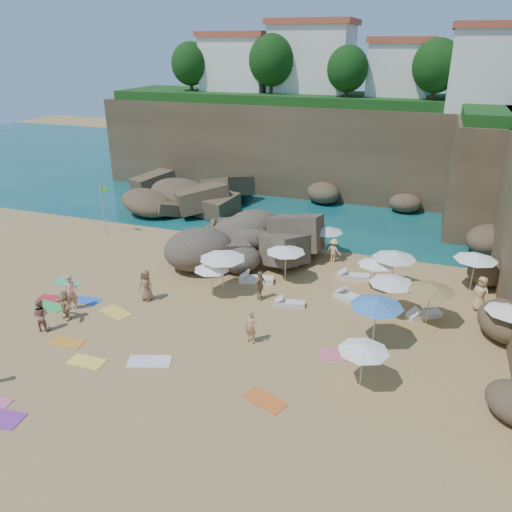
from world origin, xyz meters
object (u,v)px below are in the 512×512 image
(parasol_0, at_px, (286,249))
(person_stand_4, at_px, (481,294))
(person_stand_5, at_px, (214,229))
(flag_pole, at_px, (104,203))
(person_stand_1, at_px, (41,315))
(person_stand_2, at_px, (334,250))
(rock_outcrop, at_px, (243,259))
(person_stand_3, at_px, (260,285))
(person_stand_0, at_px, (71,293))
(parasol_2, at_px, (327,230))
(parasol_1, at_px, (394,255))
(lounger_0, at_px, (283,263))

(parasol_0, bearing_deg, person_stand_4, -0.11)
(person_stand_4, height_order, person_stand_5, person_stand_4)
(flag_pole, bearing_deg, person_stand_4, -7.06)
(person_stand_1, xyz_separation_m, person_stand_5, (2.82, 14.33, -0.11))
(flag_pole, bearing_deg, person_stand_2, 1.99)
(person_stand_1, xyz_separation_m, person_stand_4, (20.29, 9.34, 0.12))
(rock_outcrop, distance_m, person_stand_3, 5.68)
(person_stand_0, bearing_deg, parasol_2, 27.02)
(parasol_1, height_order, person_stand_3, parasol_1)
(rock_outcrop, bearing_deg, person_stand_4, -8.61)
(person_stand_0, distance_m, person_stand_3, 9.99)
(parasol_2, relative_size, person_stand_3, 1.26)
(parasol_1, xyz_separation_m, person_stand_1, (-15.70, -10.29, -1.28))
(flag_pole, bearing_deg, lounger_0, -4.32)
(flag_pole, height_order, person_stand_3, flag_pole)
(parasol_1, bearing_deg, person_stand_4, -11.71)
(flag_pole, relative_size, parasol_2, 1.78)
(person_stand_0, bearing_deg, person_stand_2, 23.13)
(person_stand_3, xyz_separation_m, person_stand_5, (-6.18, 7.70, -0.10))
(parasol_0, distance_m, person_stand_1, 13.50)
(person_stand_1, relative_size, person_stand_4, 0.88)
(lounger_0, relative_size, person_stand_2, 1.19)
(parasol_0, distance_m, person_stand_5, 8.54)
(parasol_0, relative_size, person_stand_0, 1.18)
(person_stand_1, bearing_deg, person_stand_2, -143.49)
(parasol_2, xyz_separation_m, person_stand_1, (-11.11, -13.91, -0.98))
(parasol_2, height_order, person_stand_0, parasol_2)
(person_stand_4, bearing_deg, lounger_0, -155.57)
(person_stand_5, bearing_deg, parasol_0, -38.41)
(parasol_1, bearing_deg, person_stand_0, -152.85)
(parasol_1, relative_size, person_stand_3, 1.46)
(rock_outcrop, height_order, parasol_2, parasol_2)
(parasol_0, bearing_deg, person_stand_2, 59.80)
(parasol_1, distance_m, person_stand_0, 17.65)
(rock_outcrop, bearing_deg, person_stand_3, -59.64)
(parasol_1, bearing_deg, rock_outcrop, 172.91)
(parasol_2, height_order, person_stand_4, parasol_2)
(flag_pole, relative_size, person_stand_2, 2.39)
(lounger_0, bearing_deg, parasol_2, 28.00)
(person_stand_0, height_order, person_stand_2, person_stand_0)
(flag_pole, height_order, person_stand_2, flag_pole)
(flag_pole, height_order, person_stand_0, flag_pole)
(person_stand_1, xyz_separation_m, person_stand_2, (11.80, 13.05, -0.06))
(rock_outcrop, height_order, person_stand_4, person_stand_4)
(person_stand_0, height_order, person_stand_1, person_stand_0)
(person_stand_2, relative_size, person_stand_5, 1.06)
(parasol_0, height_order, person_stand_3, parasol_0)
(parasol_1, height_order, person_stand_2, parasol_1)
(parasol_0, bearing_deg, lounger_0, 110.48)
(flag_pole, distance_m, person_stand_5, 8.17)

